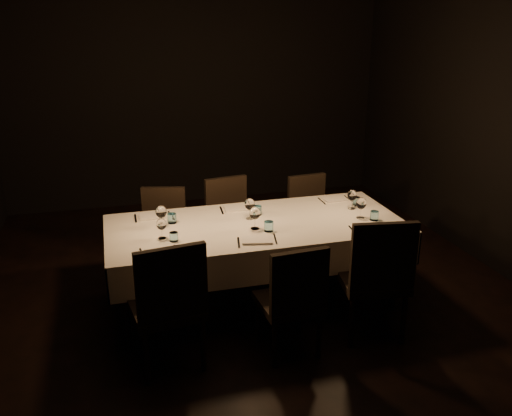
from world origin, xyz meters
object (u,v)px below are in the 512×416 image
object	(u,v)px
chair_far_left	(164,228)
chair_far_right	(310,212)
chair_near_left	(168,301)
dining_table	(256,231)
chair_near_center	(293,296)
chair_near_right	(376,274)
chair_far_center	(230,219)

from	to	relation	value
chair_far_left	chair_far_right	xyz separation A→B (m)	(1.54, 0.06, -0.00)
chair_near_left	dining_table	bearing A→B (deg)	-145.98
chair_far_right	chair_near_center	bearing A→B (deg)	-120.30
chair_near_left	chair_far_right	bearing A→B (deg)	-144.37
dining_table	chair_far_right	distance (m)	1.19
chair_near_right	chair_far_center	bearing A→B (deg)	-54.79
chair_near_left	chair_near_center	distance (m)	0.90
chair_far_right	chair_far_center	bearing A→B (deg)	174.96
chair_far_center	dining_table	bearing A→B (deg)	-95.33
chair_near_right	chair_near_left	bearing A→B (deg)	8.71
chair_far_center	chair_near_right	bearing A→B (deg)	-72.37
dining_table	chair_near_left	xyz separation A→B (m)	(-0.85, -0.77, -0.13)
chair_near_right	chair_far_center	world-z (taller)	chair_near_right
chair_near_left	chair_far_center	world-z (taller)	chair_near_left
chair_far_left	chair_near_center	bearing A→B (deg)	-50.76
chair_far_left	chair_near_right	bearing A→B (deg)	-32.78
dining_table	chair_far_left	bearing A→B (deg)	132.66
chair_near_left	chair_far_center	distance (m)	1.79
chair_near_left	chair_near_right	size ratio (longest dim) A/B	0.98
dining_table	chair_far_left	size ratio (longest dim) A/B	2.87
chair_near_center	chair_far_center	distance (m)	1.68
chair_near_center	chair_near_right	bearing A→B (deg)	-178.85
dining_table	chair_far_center	size ratio (longest dim) A/B	2.77
chair_near_left	chair_far_center	bearing A→B (deg)	-125.05
chair_far_center	chair_near_center	bearing A→B (deg)	-95.35
chair_far_center	chair_far_right	distance (m)	0.86
chair_far_left	chair_far_center	bearing A→B (deg)	18.33
dining_table	chair_near_right	bearing A→B (deg)	-46.69
chair_near_right	chair_far_right	size ratio (longest dim) A/B	1.19
chair_near_left	chair_far_center	size ratio (longest dim) A/B	1.11
dining_table	chair_near_center	distance (m)	0.87
chair_near_right	chair_far_center	size ratio (longest dim) A/B	1.13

